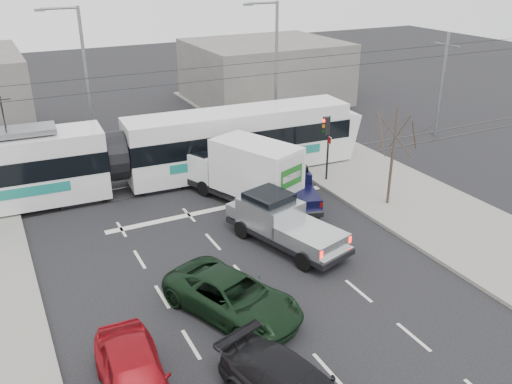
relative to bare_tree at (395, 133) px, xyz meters
name	(u,v)px	position (x,y,z in m)	size (l,w,h in m)	color
ground	(280,264)	(-7.60, -2.50, -3.79)	(120.00, 120.00, 0.00)	black
sidewalk_right	(444,218)	(1.40, -2.50, -3.72)	(6.00, 60.00, 0.15)	gray
rails	(192,181)	(-7.60, 7.50, -3.78)	(60.00, 1.60, 0.03)	#33302D
building_right	(265,72)	(4.40, 21.50, -1.29)	(12.00, 10.00, 5.00)	slate
bare_tree	(395,133)	(0.00, 0.00, 0.00)	(2.40, 2.40, 5.00)	#47382B
traffic_signal	(327,135)	(-1.13, 4.00, -1.05)	(0.44, 0.44, 3.60)	black
street_lamp_near	(274,65)	(-0.29, 11.50, 1.32)	(2.38, 0.25, 9.00)	slate
street_lamp_far	(83,76)	(-11.79, 13.50, 1.32)	(2.38, 0.25, 9.00)	slate
catenary	(189,113)	(-7.60, 7.50, 0.09)	(60.00, 0.20, 7.00)	black
tram	(114,157)	(-11.66, 7.87, -1.85)	(26.92, 4.19, 5.47)	silver
silver_pickup	(281,221)	(-6.68, -0.90, -2.74)	(3.50, 6.16, 2.12)	black
box_truck	(248,172)	(-6.04, 3.65, -2.20)	(4.47, 6.82, 3.23)	black
navy_pickup	(294,186)	(-4.08, 2.39, -2.84)	(2.94, 4.85, 1.92)	black
green_car	(233,296)	(-10.70, -4.63, -3.06)	(2.42, 5.25, 1.46)	black
red_car	(134,377)	(-14.80, -6.96, -3.02)	(1.83, 4.54, 1.55)	maroon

